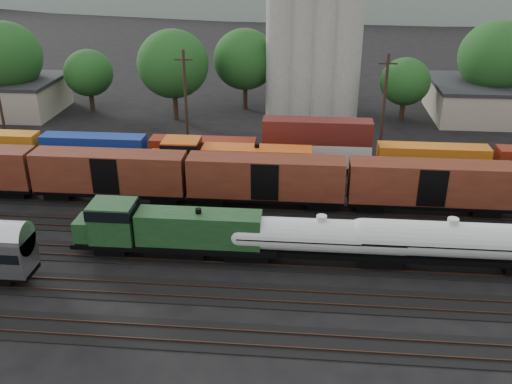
# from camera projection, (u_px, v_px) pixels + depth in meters

# --- Properties ---
(ground) EXTENTS (600.00, 600.00, 0.00)m
(ground) POSITION_uv_depth(u_px,v_px,m) (271.00, 232.00, 51.39)
(ground) COLOR black
(tracks) EXTENTS (180.00, 33.20, 0.20)m
(tracks) POSITION_uv_depth(u_px,v_px,m) (271.00, 232.00, 51.37)
(tracks) COLOR black
(tracks) RESTS_ON ground
(green_locomotive) EXTENTS (16.85, 2.97, 4.46)m
(green_locomotive) POSITION_uv_depth(u_px,v_px,m) (164.00, 229.00, 46.50)
(green_locomotive) COLOR black
(green_locomotive) RESTS_ON ground
(tank_car_a) EXTENTS (15.61, 2.80, 4.09)m
(tank_car_a) POSITION_uv_depth(u_px,v_px,m) (321.00, 237.00, 45.49)
(tank_car_a) COLOR silver
(tank_car_a) RESTS_ON ground
(tank_car_b) EXTENTS (16.44, 2.94, 4.31)m
(tank_car_b) POSITION_uv_depth(u_px,v_px,m) (450.00, 242.00, 44.61)
(tank_car_b) COLOR silver
(tank_car_b) RESTS_ON ground
(orange_locomotive) EXTENTS (18.86, 3.14, 4.71)m
(orange_locomotive) POSITION_uv_depth(u_px,v_px,m) (226.00, 162.00, 59.77)
(orange_locomotive) COLOR black
(orange_locomotive) RESTS_ON ground
(boxcar_string) EXTENTS (122.80, 2.90, 4.20)m
(boxcar_string) POSITION_uv_depth(u_px,v_px,m) (187.00, 175.00, 55.32)
(boxcar_string) COLOR black
(boxcar_string) RESTS_ON ground
(container_wall) EXTENTS (160.00, 2.60, 5.80)m
(container_wall) POSITION_uv_depth(u_px,v_px,m) (211.00, 147.00, 64.63)
(container_wall) COLOR black
(container_wall) RESTS_ON ground
(grain_silo) EXTENTS (13.40, 5.00, 29.00)m
(grain_silo) POSITION_uv_depth(u_px,v_px,m) (312.00, 38.00, 79.04)
(grain_silo) COLOR #9E9B91
(grain_silo) RESTS_ON ground
(industrial_sheds) EXTENTS (119.38, 17.26, 5.10)m
(industrial_sheds) POSITION_uv_depth(u_px,v_px,m) (333.00, 101.00, 81.71)
(industrial_sheds) COLOR #9E937F
(industrial_sheds) RESTS_ON ground
(tree_band) EXTENTS (165.62, 22.24, 13.57)m
(tree_band) POSITION_uv_depth(u_px,v_px,m) (277.00, 65.00, 80.60)
(tree_band) COLOR black
(tree_band) RESTS_ON ground
(utility_poles) EXTENTS (122.20, 0.36, 12.00)m
(utility_poles) POSITION_uv_depth(u_px,v_px,m) (283.00, 100.00, 68.73)
(utility_poles) COLOR black
(utility_poles) RESTS_ON ground
(distant_hills) EXTENTS (860.00, 286.00, 130.00)m
(distant_hills) POSITION_uv_depth(u_px,v_px,m) (350.00, 28.00, 293.44)
(distant_hills) COLOR #59665B
(distant_hills) RESTS_ON ground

